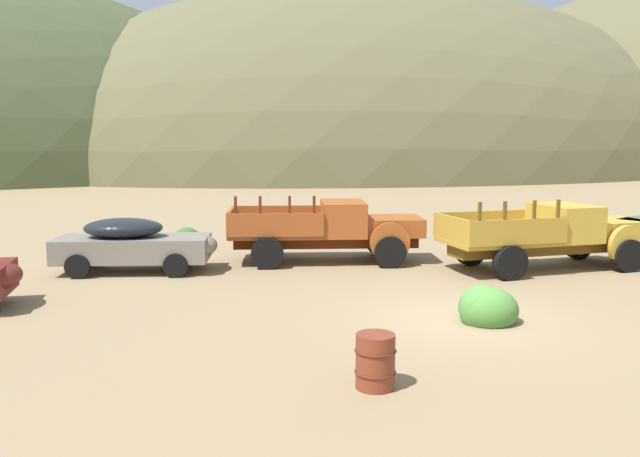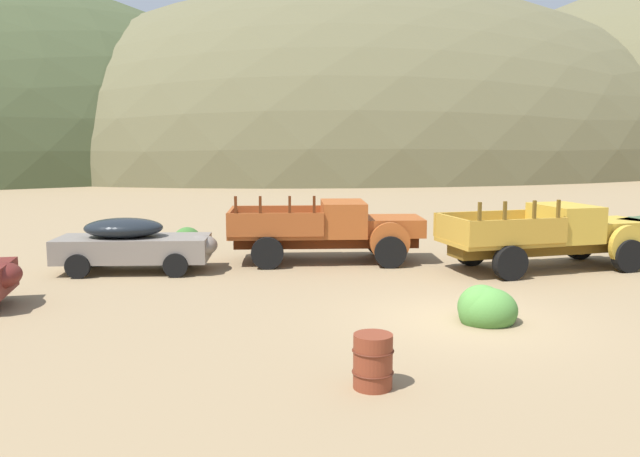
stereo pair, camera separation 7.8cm
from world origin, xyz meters
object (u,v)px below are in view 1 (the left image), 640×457
object	(u,v)px
truck_oxide_orange	(340,230)
oil_drum_spare	(375,361)
car_primer_gray	(138,244)
truck_faded_yellow	(560,235)

from	to	relation	value
truck_oxide_orange	oil_drum_spare	world-z (taller)	truck_oxide_orange
oil_drum_spare	truck_oxide_orange	bearing A→B (deg)	73.00
car_primer_gray	truck_faded_yellow	xyz separation A→B (m)	(11.94, -3.36, 0.19)
truck_faded_yellow	oil_drum_spare	distance (m)	11.30
truck_oxide_orange	oil_drum_spare	bearing A→B (deg)	-91.62
car_primer_gray	truck_faded_yellow	world-z (taller)	truck_faded_yellow
truck_oxide_orange	oil_drum_spare	distance (m)	10.42
truck_faded_yellow	oil_drum_spare	xyz separation A→B (m)	(-8.91, -6.93, -0.58)
truck_oxide_orange	truck_faded_yellow	xyz separation A→B (m)	(5.87, -3.03, 0.00)
car_primer_gray	truck_oxide_orange	bearing A→B (deg)	11.97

